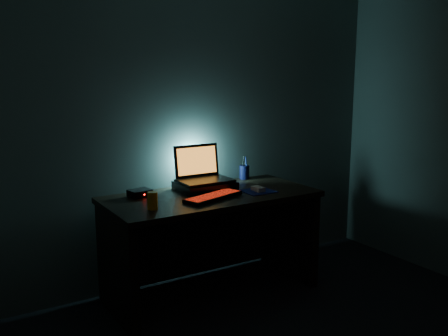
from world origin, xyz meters
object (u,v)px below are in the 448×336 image
Objects in this scene: juice_glass at (153,201)px; router at (140,193)px; keyboard at (213,197)px; mouse at (258,189)px; laptop at (202,172)px; pen_cup at (244,172)px.

juice_glass is 0.69× the size of router.
keyboard is 4.69× the size of mouse.
laptop is at bearing 134.93° from mouse.
juice_glass reaches higher than router.
mouse is 0.91× the size of pen_cup.
laptop is 2.37× the size of router.
laptop is 0.34m from keyboard.
mouse is at bearing -29.62° from router.
laptop is 3.43× the size of juice_glass.
mouse is (0.30, -0.30, -0.10)m from laptop.
pen_cup is 0.94m from router.
mouse is 0.84m from juice_glass.
laptop reaches higher than pen_cup.
juice_glass reaches higher than keyboard.
laptop is 3.82× the size of mouse.
keyboard is at bearing -141.96° from pen_cup.
keyboard is 0.38m from mouse.
laptop is at bearing -166.42° from pen_cup.
pen_cup is at bearing 24.23° from juice_glass.
laptop is 0.81× the size of keyboard.
pen_cup reaches higher than mouse.
keyboard is at bearing -46.70° from router.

